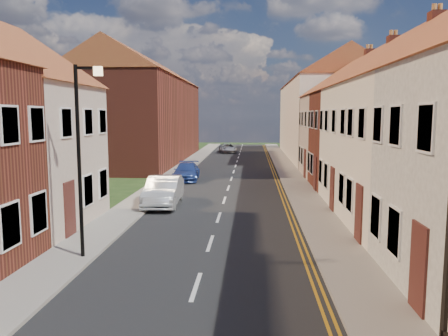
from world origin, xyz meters
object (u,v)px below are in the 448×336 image
car_mid (164,191)px  car_far (186,172)px  car_distant (228,148)px  lamppost (81,149)px

car_mid → car_far: 8.68m
car_far → car_distant: size_ratio=1.05×
lamppost → car_mid: 9.02m
car_mid → car_distant: (1.51, 31.59, -0.19)m
car_far → car_distant: 22.98m
car_distant → car_far: bearing=-103.3°
lamppost → car_mid: lamppost is taller
lamppost → car_distant: bearing=86.7°
lamppost → car_far: 17.47m
car_mid → car_distant: car_mid is taller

